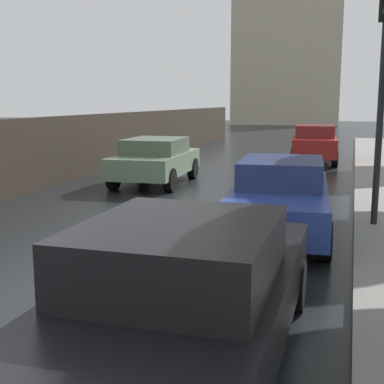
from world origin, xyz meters
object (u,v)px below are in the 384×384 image
object	(u,v)px
car_blue_far_lane	(280,197)
traffic_light	(384,57)
car_red_behind_camera	(314,143)
car_green_far_ahead	(156,160)
car_black_mid_road	(188,290)

from	to	relation	value
car_blue_far_lane	traffic_light	size ratio (longest dim) A/B	1.00
car_blue_far_lane	traffic_light	world-z (taller)	traffic_light
car_blue_far_lane	traffic_light	distance (m)	3.08
car_red_behind_camera	traffic_light	distance (m)	11.23
car_green_far_ahead	car_red_behind_camera	size ratio (longest dim) A/B	0.96
car_red_behind_camera	car_blue_far_lane	xyz separation A→B (m)	(0.24, -11.56, -0.07)
car_red_behind_camera	car_blue_far_lane	size ratio (longest dim) A/B	0.93
car_black_mid_road	car_blue_far_lane	distance (m)	5.01
car_black_mid_road	car_blue_far_lane	size ratio (longest dim) A/B	1.02
car_black_mid_road	car_green_far_ahead	world-z (taller)	car_black_mid_road
car_black_mid_road	traffic_light	distance (m)	6.54
car_green_far_ahead	car_blue_far_lane	size ratio (longest dim) A/B	0.89
traffic_light	car_black_mid_road	bearing A→B (deg)	-107.52
car_black_mid_road	car_green_far_ahead	xyz separation A→B (m)	(-4.11, 9.84, 0.00)
car_green_far_ahead	car_blue_far_lane	bearing A→B (deg)	128.31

